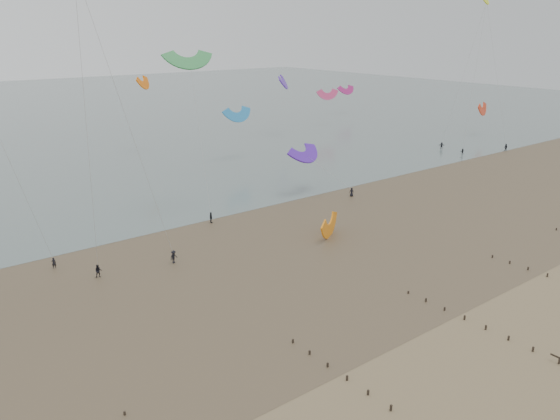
{
  "coord_description": "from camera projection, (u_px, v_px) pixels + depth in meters",
  "views": [
    {
      "loc": [
        -44.7,
        -25.79,
        30.55
      ],
      "look_at": [
        -3.38,
        28.0,
        8.0
      ],
      "focal_mm": 35.0,
      "sensor_mm": 36.0,
      "label": 1
    }
  ],
  "objects": [
    {
      "name": "grounded_kite",
      "position": [
        330.0,
        236.0,
        84.62
      ],
      "size": [
        8.33,
        7.83,
        3.64
      ],
      "primitive_type": null,
      "rotation": [
        1.54,
        0.0,
        0.54
      ],
      "color": "orange",
      "rests_on": "ground"
    },
    {
      "name": "ground",
      "position": [
        476.0,
        348.0,
        54.88
      ],
      "size": [
        500.0,
        500.0,
        0.0
      ],
      "primitive_type": "plane",
      "color": "brown",
      "rests_on": "ground"
    },
    {
      "name": "kites_airborne",
      "position": [
        8.0,
        97.0,
        108.65
      ],
      "size": [
        233.63,
        124.67,
        43.69
      ],
      "color": "#FF6400",
      "rests_on": "ground"
    },
    {
      "name": "kitesurfers",
      "position": [
        343.0,
        187.0,
        107.52
      ],
      "size": [
        156.29,
        25.71,
        1.87
      ],
      "color": "black",
      "rests_on": "ground"
    },
    {
      "name": "kitesurfer_lead",
      "position": [
        54.0,
        263.0,
        73.03
      ],
      "size": [
        0.64,
        0.5,
        1.55
      ],
      "primitive_type": "imported",
      "rotation": [
        0.0,
        0.0,
        2.89
      ],
      "color": "black",
      "rests_on": "ground"
    },
    {
      "name": "sea_and_shore",
      "position": [
        249.0,
        252.0,
        78.41
      ],
      "size": [
        500.0,
        665.0,
        0.03
      ],
      "color": "#475654",
      "rests_on": "ground"
    }
  ]
}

